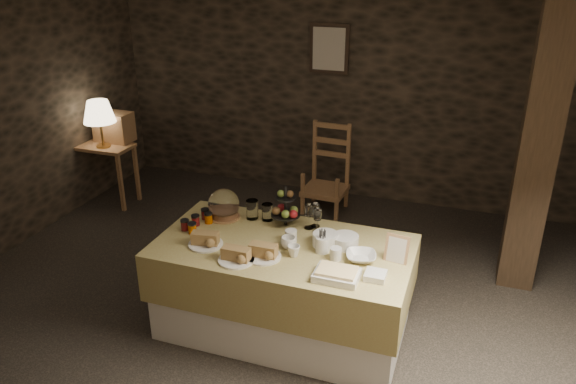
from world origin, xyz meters
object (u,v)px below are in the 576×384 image
(console_table, at_px, (104,156))
(timber_column, at_px, (539,145))
(table_lamp, at_px, (99,112))
(chair, at_px, (327,172))
(fruit_stand, at_px, (286,210))
(wine_rack, at_px, (114,127))
(buffet_table, at_px, (284,281))

(console_table, bearing_deg, timber_column, -2.96)
(timber_column, bearing_deg, table_lamp, 177.64)
(chair, xyz_separation_m, fruit_stand, (0.20, -1.97, 0.44))
(table_lamp, xyz_separation_m, timber_column, (4.48, -0.18, 0.18))
(table_lamp, height_order, chair, table_lamp)
(table_lamp, bearing_deg, wine_rack, 90.00)
(buffet_table, relative_size, chair, 2.45)
(buffet_table, distance_m, table_lamp, 3.21)
(console_table, distance_m, wine_rack, 0.35)
(console_table, distance_m, table_lamp, 0.54)
(buffet_table, distance_m, console_table, 3.21)
(console_table, distance_m, chair, 2.58)
(console_table, height_order, wine_rack, wine_rack)
(buffet_table, relative_size, wine_rack, 4.56)
(chair, xyz_separation_m, timber_column, (2.04, -0.92, 0.86))
(wine_rack, distance_m, fruit_stand, 3.02)
(wine_rack, bearing_deg, console_table, -105.52)
(console_table, distance_m, timber_column, 4.59)
(fruit_stand, bearing_deg, chair, 95.75)
(wine_rack, height_order, timber_column, timber_column)
(buffet_table, bearing_deg, console_table, 150.13)
(timber_column, height_order, fruit_stand, timber_column)
(wine_rack, distance_m, timber_column, 4.52)
(buffet_table, xyz_separation_m, console_table, (-2.78, 1.60, 0.15))
(buffet_table, relative_size, fruit_stand, 5.75)
(table_lamp, xyz_separation_m, wine_rack, (0.00, 0.23, -0.23))
(buffet_table, height_order, table_lamp, table_lamp)
(buffet_table, height_order, timber_column, timber_column)
(table_lamp, relative_size, wine_rack, 1.28)
(buffet_table, height_order, console_table, buffet_table)
(buffet_table, bearing_deg, fruit_stand, 106.34)
(buffet_table, height_order, chair, chair)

